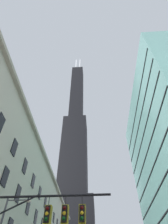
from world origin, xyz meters
TOP-DOWN VIEW (x-y plane):
  - dark_skyscraper at (-13.61, 99.62)m, footprint 24.08×24.08m

SIDE VIEW (x-z plane):
  - dark_skyscraper at x=-13.61m, z-range -40.79..156.85m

